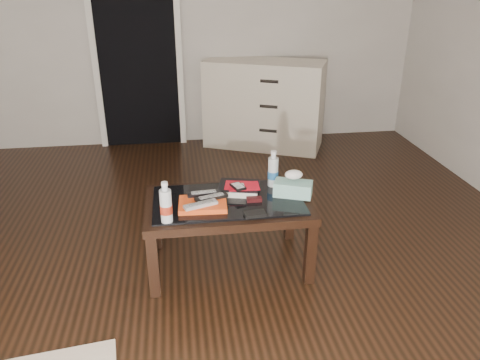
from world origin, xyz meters
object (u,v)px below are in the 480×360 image
object	(u,v)px
tissue_box	(293,189)
textbook	(239,188)
dresser	(264,104)
water_bottle_right	(273,168)
coffee_table	(228,209)
water_bottle_left	(166,202)

from	to	relation	value
tissue_box	textbook	bearing A→B (deg)	-175.39
dresser	textbook	xyz separation A→B (m)	(-0.55, -2.07, 0.03)
dresser	tissue_box	size ratio (longest dim) A/B	5.65
tissue_box	water_bottle_right	bearing A→B (deg)	141.94
dresser	coffee_table	bearing A→B (deg)	-82.36
coffee_table	tissue_box	bearing A→B (deg)	0.37
dresser	textbook	distance (m)	2.14
dresser	tissue_box	distance (m)	2.18
textbook	water_bottle_right	size ratio (longest dim) A/B	1.05
coffee_table	water_bottle_right	xyz separation A→B (m)	(0.31, 0.16, 0.18)
coffee_table	textbook	xyz separation A→B (m)	(0.08, 0.10, 0.09)
tissue_box	dresser	bearing A→B (deg)	105.50
dresser	water_bottle_right	bearing A→B (deg)	-75.19
dresser	tissue_box	world-z (taller)	dresser
dresser	water_bottle_left	bearing A→B (deg)	-88.79
water_bottle_left	water_bottle_right	world-z (taller)	same
dresser	tissue_box	xyz separation A→B (m)	(-0.23, -2.16, 0.06)
water_bottle_left	tissue_box	distance (m)	0.81
coffee_table	water_bottle_right	size ratio (longest dim) A/B	4.20
coffee_table	dresser	xyz separation A→B (m)	(0.63, 2.17, 0.05)
textbook	tissue_box	size ratio (longest dim) A/B	1.09
textbook	water_bottle_right	distance (m)	0.26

